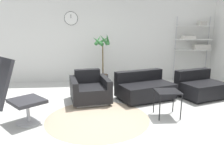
# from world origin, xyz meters

# --- Properties ---
(ground_plane) EXTENTS (12.00, 12.00, 0.00)m
(ground_plane) POSITION_xyz_m (0.00, 0.00, 0.00)
(ground_plane) COLOR silver
(wall_back) EXTENTS (12.00, 0.09, 2.80)m
(wall_back) POSITION_xyz_m (-0.00, 2.97, 1.40)
(wall_back) COLOR silver
(wall_back) RESTS_ON ground_plane
(round_rug) EXTENTS (1.92, 1.92, 0.01)m
(round_rug) POSITION_xyz_m (-0.30, -0.08, 0.00)
(round_rug) COLOR tan
(round_rug) RESTS_ON ground_plane
(lounge_chair) EXTENTS (1.01, 0.97, 1.27)m
(lounge_chair) POSITION_xyz_m (-1.74, -0.33, 0.74)
(lounge_chair) COLOR #BCBCC1
(lounge_chair) RESTS_ON ground_plane
(armchair_red) EXTENTS (0.98, 1.04, 0.68)m
(armchair_red) POSITION_xyz_m (-0.45, 0.94, 0.25)
(armchair_red) COLOR silver
(armchair_red) RESTS_ON ground_plane
(couch_low) EXTENTS (1.43, 1.17, 0.63)m
(couch_low) POSITION_xyz_m (0.82, 1.01, 0.24)
(couch_low) COLOR black
(couch_low) RESTS_ON ground_plane
(couch_second) EXTENTS (1.20, 1.09, 0.63)m
(couch_second) POSITION_xyz_m (2.18, 1.03, 0.24)
(couch_second) COLOR black
(couch_second) RESTS_ON ground_plane
(side_table) EXTENTS (0.43, 0.43, 0.50)m
(side_table) POSITION_xyz_m (1.01, -0.07, 0.44)
(side_table) COLOR black
(side_table) RESTS_ON ground_plane
(potted_plant) EXTENTS (0.53, 0.56, 1.50)m
(potted_plant) POSITION_xyz_m (-0.10, 2.34, 0.59)
(potted_plant) COLOR #333338
(potted_plant) RESTS_ON ground_plane
(shelf_unit) EXTENTS (1.11, 0.28, 1.97)m
(shelf_unit) POSITION_xyz_m (2.78, 2.73, 1.27)
(shelf_unit) COLOR #BCBCC1
(shelf_unit) RESTS_ON ground_plane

